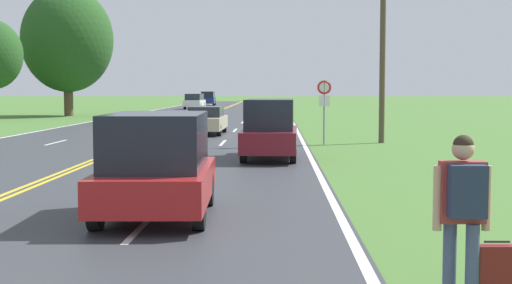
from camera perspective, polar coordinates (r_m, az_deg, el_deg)
hitchhiker_person at (r=7.86m, az=16.24°, el=-4.58°), size 0.62×0.44×1.81m
suitcase at (r=8.15m, az=18.66°, el=-10.01°), size 0.39×0.17×0.69m
traffic_sign at (r=29.16m, az=5.48°, el=3.70°), size 0.60×0.10×2.63m
utility_pole_midground at (r=30.44m, az=10.11°, el=8.11°), size 1.80×0.24×8.38m
tree_mid_treeline at (r=61.19m, az=-14.85°, el=7.90°), size 7.48×7.48×10.58m
car_red_van_nearest at (r=12.80m, az=-7.94°, el=-1.75°), size 1.99×3.97×1.86m
car_maroon_van_approaching at (r=23.12m, az=1.14°, el=1.11°), size 1.86×4.53×1.95m
car_champagne_sedan_mid_near at (r=35.65m, az=-3.99°, el=1.78°), size 1.83×4.75×1.39m
car_white_hatchback_mid_far at (r=78.42m, az=-4.95°, el=3.29°), size 2.07×4.39×1.68m
car_dark_blue_suv_receding at (r=93.84m, az=-3.85°, el=3.51°), size 1.85×4.22×1.86m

